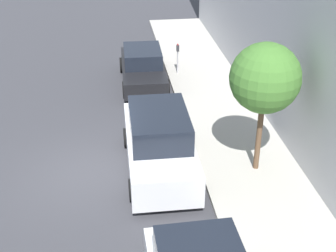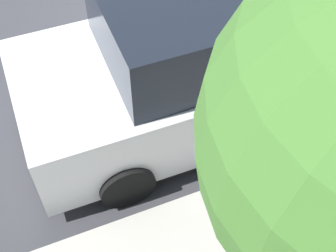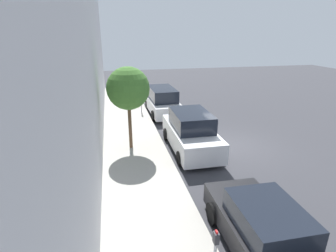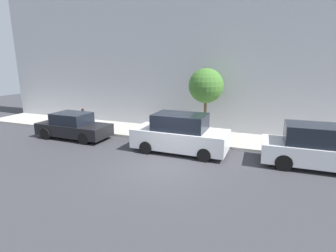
{
  "view_description": "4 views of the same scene",
  "coord_description": "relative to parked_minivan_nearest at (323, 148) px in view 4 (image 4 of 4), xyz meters",
  "views": [
    {
      "loc": [
        0.91,
        -12.24,
        8.3
      ],
      "look_at": [
        2.66,
        0.92,
        1.0
      ],
      "focal_mm": 50.0,
      "sensor_mm": 36.0,
      "label": 1
    },
    {
      "loc": [
        5.99,
        -2.1,
        4.86
      ],
      "look_at": [
        3.1,
        -0.92,
        1.0
      ],
      "focal_mm": 50.0,
      "sensor_mm": 36.0,
      "label": 2
    },
    {
      "loc": [
        5.99,
        11.67,
        5.66
      ],
      "look_at": [
        3.22,
        -0.94,
        1.0
      ],
      "focal_mm": 28.0,
      "sensor_mm": 36.0,
      "label": 3
    },
    {
      "loc": [
        -9.93,
        -4.03,
        4.5
      ],
      "look_at": [
        3.41,
        1.12,
        1.0
      ],
      "focal_mm": 28.0,
      "sensor_mm": 36.0,
      "label": 4
    }
  ],
  "objects": [
    {
      "name": "ground_plane",
      "position": [
        -2.44,
        6.38,
        -0.92
      ],
      "size": [
        60.0,
        60.0,
        0.0
      ],
      "primitive_type": "plane",
      "color": "#38383D"
    },
    {
      "name": "parked_minivan_nearest",
      "position": [
        0.0,
        0.0,
        0.0
      ],
      "size": [
        2.02,
        4.94,
        1.9
      ],
      "color": "silver",
      "rests_on": "ground_plane"
    },
    {
      "name": "parked_suv_second",
      "position": [
        -0.18,
        6.4,
        0.01
      ],
      "size": [
        2.08,
        4.82,
        1.98
      ],
      "color": "silver",
      "rests_on": "ground_plane"
    },
    {
      "name": "building_facade",
      "position": [
        5.15,
        6.38,
        4.85
      ],
      "size": [
        2.0,
        32.0,
        11.55
      ],
      "color": "#B7B7BC",
      "rests_on": "ground_plane"
    },
    {
      "name": "street_tree",
      "position": [
        2.77,
        5.82,
        2.23
      ],
      "size": [
        2.03,
        2.03,
        4.03
      ],
      "color": "brown",
      "rests_on": "sidewalk"
    },
    {
      "name": "parked_sedan_third",
      "position": [
        -0.11,
        13.21,
        -0.2
      ],
      "size": [
        1.92,
        4.54,
        1.54
      ],
      "color": "black",
      "rests_on": "ground_plane"
    },
    {
      "name": "parking_meter_far",
      "position": [
        1.51,
        13.76,
        0.08
      ],
      "size": [
        0.11,
        0.15,
        1.38
      ],
      "color": "#ADADB2",
      "rests_on": "sidewalk"
    },
    {
      "name": "parking_meter_near",
      "position": [
        1.51,
        -0.15,
        0.13
      ],
      "size": [
        0.11,
        0.15,
        1.47
      ],
      "color": "#ADADB2",
      "rests_on": "sidewalk"
    },
    {
      "name": "sidewalk",
      "position": [
        2.6,
        6.38,
        -0.84
      ],
      "size": [
        3.09,
        32.0,
        0.15
      ],
      "color": "#B2ADA3",
      "rests_on": "ground_plane"
    }
  ]
}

